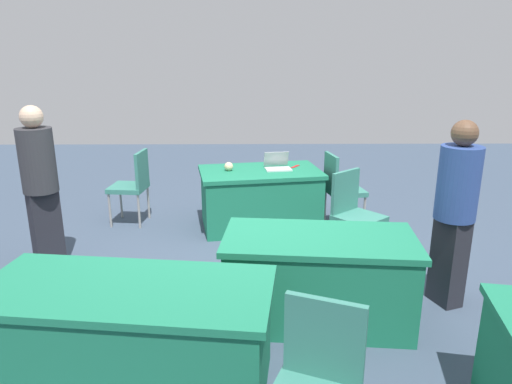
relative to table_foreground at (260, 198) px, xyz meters
The scene contains 12 objects.
ground_plane 1.56m from the table_foreground, 85.49° to the left, with size 14.40×14.40×0.00m, color #3D4C60.
table_foreground is the anchor object (origin of this frame).
table_mid_left 2.26m from the table_foreground, 100.99° to the left, with size 1.61×0.93×0.74m.
table_mid_right 3.17m from the table_foreground, 73.29° to the left, with size 1.94×1.04×0.74m.
chair_near_front 1.42m from the table_foreground, 133.53° to the left, with size 0.62×0.62×0.96m.
chair_tucked_right 1.02m from the table_foreground, behind, with size 0.51×0.51×0.95m.
chair_aisle 1.65m from the table_foreground, ahead, with size 0.48×0.48×0.96m.
person_attendee_browsing 2.57m from the table_foreground, 27.40° to the left, with size 0.48×0.48×1.67m.
person_organiser 2.59m from the table_foreground, 129.41° to the left, with size 0.43×0.43×1.63m.
laptop_silver 0.47m from the table_foreground, 164.39° to the right, with size 0.35×0.33×0.21m.
yarn_ball 0.58m from the table_foreground, ahead, with size 0.11×0.11×0.11m, color beige.
scissors_red 0.61m from the table_foreground, 158.83° to the right, with size 0.18×0.04×0.01m, color red.
Camera 1 is at (0.00, 4.17, 2.14)m, focal length 32.80 mm.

